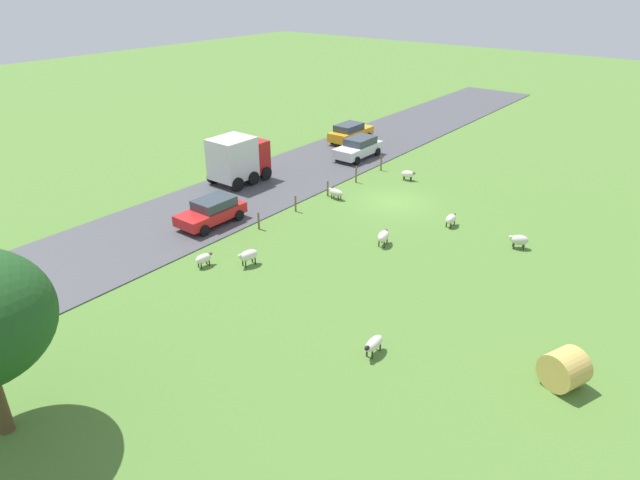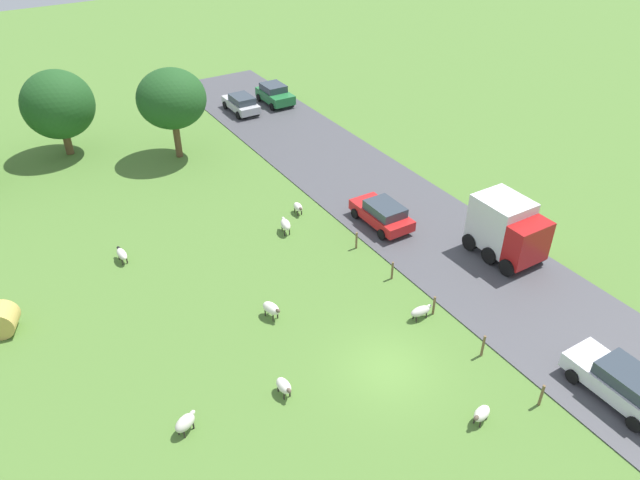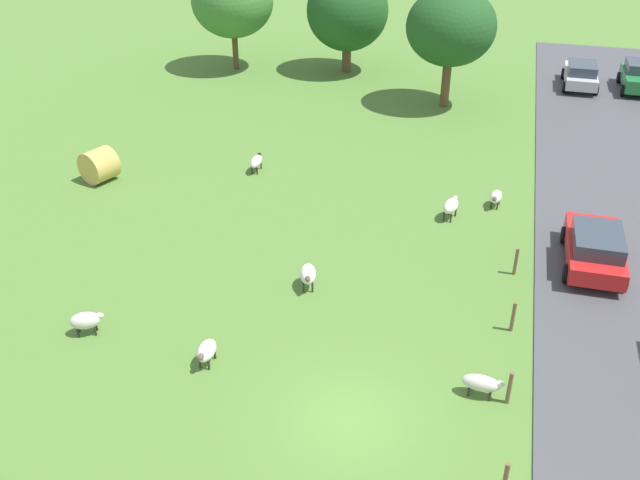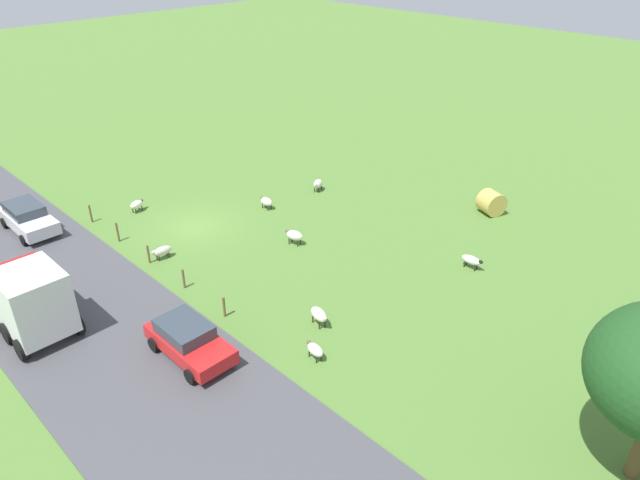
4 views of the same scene
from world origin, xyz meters
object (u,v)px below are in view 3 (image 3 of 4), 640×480
at_px(sheep_4, 86,321).
at_px(tree_2, 451,27).
at_px(hay_bale_0, 99,165).
at_px(car_3, 581,74).
at_px(tree_1, 347,11).
at_px(sheep_5, 496,197).
at_px(sheep_1, 256,161).
at_px(sheep_2, 206,351).
at_px(sheep_6, 451,206).
at_px(tree_0, 232,1).
at_px(sheep_3, 482,383).
at_px(car_0, 595,247).
at_px(sheep_7, 308,274).

height_order(sheep_4, tree_2, tree_2).
relative_size(hay_bale_0, car_3, 0.36).
relative_size(sheep_4, tree_1, 0.18).
bearing_deg(sheep_5, sheep_1, 176.27).
bearing_deg(hay_bale_0, sheep_2, -47.54).
bearing_deg(sheep_4, sheep_2, -4.93).
bearing_deg(sheep_4, sheep_6, 45.57).
relative_size(tree_0, car_3, 1.59).
relative_size(sheep_3, sheep_5, 1.16).
relative_size(tree_2, car_0, 1.54).
relative_size(sheep_7, car_3, 0.29).
bearing_deg(sheep_2, sheep_3, 5.14).
bearing_deg(tree_1, hay_bale_0, -111.08).
relative_size(sheep_2, sheep_3, 0.86).
relative_size(sheep_2, tree_2, 0.16).
bearing_deg(sheep_3, car_0, 66.16).
xyz_separation_m(sheep_2, car_3, (11.92, 29.22, 0.36)).
xyz_separation_m(sheep_1, hay_bale_0, (-6.46, -2.72, 0.25)).
relative_size(sheep_5, tree_2, 0.16).
height_order(sheep_7, hay_bale_0, hay_bale_0).
distance_m(sheep_7, car_0, 10.37).
xyz_separation_m(car_0, car_3, (0.49, 20.70, -0.00)).
relative_size(car_0, car_3, 1.03).
relative_size(sheep_7, hay_bale_0, 0.80).
bearing_deg(car_0, sheep_3, -113.84).
bearing_deg(sheep_5, sheep_4, -135.04).
distance_m(hay_bale_0, car_3, 28.53).
xyz_separation_m(sheep_7, car_3, (10.09, 24.61, 0.29)).
height_order(sheep_7, tree_0, tree_0).
xyz_separation_m(sheep_3, tree_1, (-10.40, 28.01, 3.35)).
height_order(sheep_2, tree_0, tree_0).
bearing_deg(sheep_1, tree_1, 87.73).
relative_size(tree_0, tree_2, 1.00).
bearing_deg(sheep_6, sheep_4, -134.43).
distance_m(tree_0, car_3, 21.75).
xyz_separation_m(sheep_3, sheep_6, (-1.91, 10.16, 0.11)).
xyz_separation_m(sheep_5, hay_bale_0, (-17.30, -2.01, 0.28)).
bearing_deg(sheep_5, sheep_2, -122.24).
height_order(hay_bale_0, car_0, car_0).
relative_size(sheep_7, tree_1, 0.19).
bearing_deg(car_3, sheep_6, -107.68).
height_order(tree_0, car_3, tree_0).
bearing_deg(sheep_2, sheep_5, 57.76).
relative_size(sheep_5, tree_0, 0.16).
bearing_deg(tree_0, tree_2, -14.14).
height_order(sheep_1, sheep_5, sheep_1).
height_order(sheep_2, sheep_6, sheep_6).
relative_size(tree_1, car_3, 1.53).
bearing_deg(tree_2, car_3, 34.65).
bearing_deg(hay_bale_0, tree_1, 68.92).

